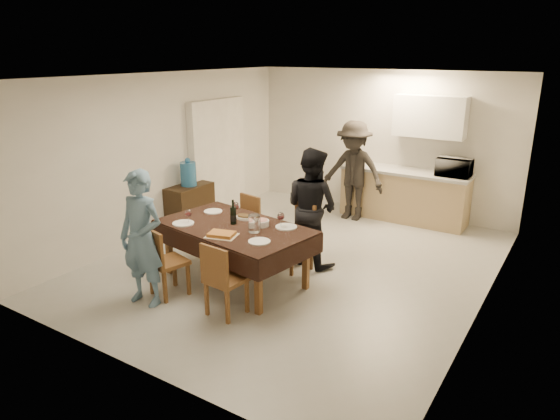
{
  "coord_description": "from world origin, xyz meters",
  "views": [
    {
      "loc": [
        3.33,
        -5.72,
        2.92
      ],
      "look_at": [
        -0.12,
        -0.3,
        0.85
      ],
      "focal_mm": 32.0,
      "sensor_mm": 36.0,
      "label": 1
    }
  ],
  "objects": [
    {
      "name": "wall_left",
      "position": [
        -2.5,
        0.0,
        1.3
      ],
      "size": [
        0.02,
        6.0,
        2.6
      ],
      "primitive_type": "cube",
      "color": "silver",
      "rests_on": "floor"
    },
    {
      "name": "wine_glass_b",
      "position": [
        0.14,
        -0.7,
        0.88
      ],
      "size": [
        0.09,
        0.09,
        0.21
      ],
      "primitive_type": null,
      "color": "white",
      "rests_on": "dining_table"
    },
    {
      "name": "wall_right",
      "position": [
        2.5,
        0.0,
        1.3
      ],
      "size": [
        0.02,
        6.0,
        2.6
      ],
      "primitive_type": "cube",
      "color": "silver",
      "rests_on": "floor"
    },
    {
      "name": "plate_near_left",
      "position": [
        -1.01,
        -1.25,
        0.78
      ],
      "size": [
        0.28,
        0.28,
        0.02
      ],
      "primitive_type": "cylinder",
      "color": "white",
      "rests_on": "dining_table"
    },
    {
      "name": "wine_glass_a",
      "position": [
        -0.96,
        -1.2,
        0.87
      ],
      "size": [
        0.09,
        0.09,
        0.19
      ],
      "primitive_type": null,
      "color": "white",
      "rests_on": "dining_table"
    },
    {
      "name": "water_pitcher",
      "position": [
        -0.06,
        -1.0,
        0.88
      ],
      "size": [
        0.14,
        0.14,
        0.22
      ],
      "primitive_type": "cylinder",
      "color": "white",
      "rests_on": "dining_table"
    },
    {
      "name": "floor",
      "position": [
        0.0,
        0.0,
        0.0
      ],
      "size": [
        5.0,
        6.0,
        0.02
      ],
      "primitive_type": "cube",
      "color": "#ABABA6",
      "rests_on": "ground"
    },
    {
      "name": "savoury_tart",
      "position": [
        -0.31,
        -1.33,
        0.79
      ],
      "size": [
        0.42,
        0.36,
        0.05
      ],
      "primitive_type": "cube",
      "rotation": [
        0.0,
        0.0,
        0.27
      ],
      "color": "#BF8138",
      "rests_on": "dining_table"
    },
    {
      "name": "salad_bowl",
      "position": [
        -0.11,
        -0.77,
        0.81
      ],
      "size": [
        0.2,
        0.2,
        0.08
      ],
      "primitive_type": "cylinder",
      "color": "white",
      "rests_on": "dining_table"
    },
    {
      "name": "mushroom_dish",
      "position": [
        -0.46,
        -0.67,
        0.79
      ],
      "size": [
        0.21,
        0.21,
        0.04
      ],
      "primitive_type": "cylinder",
      "color": "white",
      "rests_on": "dining_table"
    },
    {
      "name": "plate_far_left",
      "position": [
        -1.01,
        -0.65,
        0.78
      ],
      "size": [
        0.26,
        0.26,
        0.01
      ],
      "primitive_type": "cylinder",
      "color": "white",
      "rests_on": "dining_table"
    },
    {
      "name": "person_far",
      "position": [
        0.14,
        0.1,
        0.84
      ],
      "size": [
        0.92,
        0.78,
        1.67
      ],
      "primitive_type": "imported",
      "rotation": [
        0.0,
        0.0,
        2.94
      ],
      "color": "black",
      "rests_on": "floor"
    },
    {
      "name": "console",
      "position": [
        -2.28,
        0.25,
        0.38
      ],
      "size": [
        0.41,
        0.83,
        0.76
      ],
      "primitive_type": "cube",
      "color": "black",
      "rests_on": "floor"
    },
    {
      "name": "chair_far_right",
      "position": [
        0.04,
        -0.29,
        0.57
      ],
      "size": [
        0.55,
        0.56,
        0.51
      ],
      "rotation": [
        0.0,
        0.0,
        2.77
      ],
      "color": "brown",
      "rests_on": "floor"
    },
    {
      "name": "dining_table",
      "position": [
        -0.41,
        -0.95,
        0.74
      ],
      "size": [
        2.13,
        1.45,
        0.77
      ],
      "rotation": [
        0.0,
        0.0,
        -0.16
      ],
      "color": "black",
      "rests_on": "floor"
    },
    {
      "name": "wine_glass_c",
      "position": [
        -0.61,
        -0.65,
        0.87
      ],
      "size": [
        0.09,
        0.09,
        0.21
      ],
      "primitive_type": null,
      "color": "white",
      "rests_on": "dining_table"
    },
    {
      "name": "chair_near_right",
      "position": [
        0.04,
        -1.79,
        0.54
      ],
      "size": [
        0.44,
        0.44,
        0.48
      ],
      "rotation": [
        0.0,
        0.0,
        -0.09
      ],
      "color": "brown",
      "rests_on": "floor"
    },
    {
      "name": "stub_partition",
      "position": [
        -2.42,
        1.2,
        1.05
      ],
      "size": [
        0.15,
        1.4,
        2.1
      ],
      "primitive_type": "cube",
      "color": "white",
      "rests_on": "floor"
    },
    {
      "name": "plate_far_right",
      "position": [
        0.19,
        -0.65,
        0.78
      ],
      "size": [
        0.28,
        0.28,
        0.02
      ],
      "primitive_type": "cylinder",
      "color": "white",
      "rests_on": "dining_table"
    },
    {
      "name": "person_kitchen",
      "position": [
        -0.2,
        2.23,
        0.88
      ],
      "size": [
        1.14,
        0.66,
        1.77
      ],
      "primitive_type": "imported",
      "color": "black",
      "rests_on": "floor"
    },
    {
      "name": "chair_near_left",
      "position": [
        -0.86,
        -1.79,
        0.55
      ],
      "size": [
        0.5,
        0.51,
        0.48
      ],
      "rotation": [
        0.0,
        0.0,
        -0.27
      ],
      "color": "brown",
      "rests_on": "floor"
    },
    {
      "name": "microwave",
      "position": [
        1.42,
        2.68,
        1.06
      ],
      "size": [
        0.55,
        0.37,
        0.3
      ],
      "primitive_type": "imported",
      "rotation": [
        0.0,
        0.0,
        3.14
      ],
      "color": "white",
      "rests_on": "kitchen_worktop"
    },
    {
      "name": "person_near",
      "position": [
        -0.96,
        -2.0,
        0.82
      ],
      "size": [
        0.63,
        0.45,
        1.64
      ],
      "primitive_type": "imported",
      "rotation": [
        0.0,
        0.0,
        0.1
      ],
      "color": "slate",
      "rests_on": "floor"
    },
    {
      "name": "kitchen_worktop",
      "position": [
        0.6,
        2.68,
        0.89
      ],
      "size": [
        2.24,
        0.64,
        0.05
      ],
      "primitive_type": "cube",
      "color": "#ABAAA6",
      "rests_on": "kitchen_base_cabinet"
    },
    {
      "name": "wall_front",
      "position": [
        0.0,
        -3.0,
        1.3
      ],
      "size": [
        5.0,
        0.02,
        2.6
      ],
      "primitive_type": "cube",
      "color": "silver",
      "rests_on": "floor"
    },
    {
      "name": "upper_cabinet",
      "position": [
        0.9,
        2.82,
        1.85
      ],
      "size": [
        1.2,
        0.34,
        0.7
      ],
      "primitive_type": "cube",
      "color": "white",
      "rests_on": "wall_back"
    },
    {
      "name": "wall_back",
      "position": [
        0.0,
        3.0,
        1.3
      ],
      "size": [
        5.0,
        0.02,
        2.6
      ],
      "primitive_type": "cube",
      "color": "silver",
      "rests_on": "floor"
    },
    {
      "name": "plate_near_right",
      "position": [
        0.19,
        -1.25,
        0.78
      ],
      "size": [
        0.26,
        0.26,
        0.02
      ],
      "primitive_type": "cylinder",
      "color": "white",
      "rests_on": "dining_table"
    },
    {
      "name": "ceiling",
      "position": [
        0.0,
        0.0,
        2.6
      ],
      "size": [
        5.0,
        6.0,
        0.02
      ],
      "primitive_type": "cube",
      "color": "white",
      "rests_on": "wall_back"
    },
    {
      "name": "kitchen_base_cabinet",
      "position": [
        0.6,
        2.68,
        0.43
      ],
      "size": [
        2.2,
        0.6,
        0.86
      ],
      "primitive_type": "cube",
      "color": "tan",
      "rests_on": "floor"
    },
    {
      "name": "water_jug",
      "position": [
        -2.28,
        0.25,
        0.96
      ],
      "size": [
        0.26,
        0.26,
        0.4
      ],
      "primitive_type": "cylinder",
      "color": "teal",
      "rests_on": "console"
    },
    {
      "name": "chair_far_left",
      "position": [
        -0.86,
        -0.29,
        0.54
      ],
      "size": [
        0.47,
        0.47,
        0.48
      ],
      "rotation": [
        0.0,
        0.0,
        2.96
      ],
      "color": "brown",
      "rests_on": "floor"
    },
    {
      "name": "wine_bottle",
      "position": [
        -0.46,
        -0.9,
        0.93
      ],
      "size": [
        0.08,
        0.08,
        0.33
      ],
      "primitive_type": null,
      "color": "black",
      "rests_on": "dining_table"
    }
  ]
}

